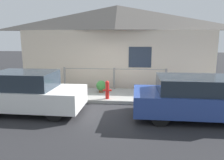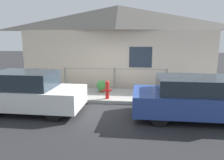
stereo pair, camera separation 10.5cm
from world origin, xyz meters
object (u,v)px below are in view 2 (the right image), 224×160
(car_right, at_px, (198,98))
(car_left, at_px, (29,92))
(fire_hydrant, at_px, (107,89))
(potted_plant_near_hydrant, at_px, (102,86))

(car_right, bearing_deg, car_left, -179.46)
(fire_hydrant, bearing_deg, potted_plant_near_hydrant, 111.74)
(car_right, xyz_separation_m, fire_hydrant, (-3.09, 1.47, -0.15))
(car_right, relative_size, fire_hydrant, 5.64)
(car_left, relative_size, potted_plant_near_hydrant, 6.78)
(car_left, relative_size, fire_hydrant, 4.98)
(car_right, relative_size, potted_plant_near_hydrant, 7.69)
(car_left, distance_m, fire_hydrant, 2.94)
(car_left, bearing_deg, potted_plant_near_hydrant, 49.43)
(car_right, distance_m, potted_plant_near_hydrant, 4.25)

